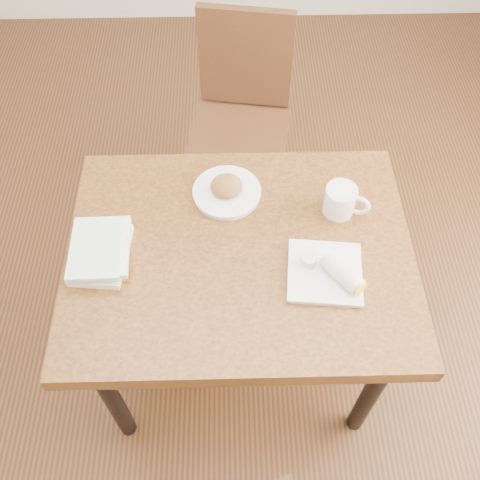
{
  "coord_description": "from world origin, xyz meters",
  "views": [
    {
      "loc": [
        -0.02,
        -0.94,
        2.12
      ],
      "look_at": [
        0.0,
        0.0,
        0.8
      ],
      "focal_mm": 40.0,
      "sensor_mm": 36.0,
      "label": 1
    }
  ],
  "objects_px": {
    "plate_scone": "(227,190)",
    "plate_burrito": "(330,272)",
    "table": "(240,265)",
    "chair_far": "(242,108)",
    "coffee_mug": "(341,200)",
    "book_stack": "(101,251)"
  },
  "relations": [
    {
      "from": "plate_scone",
      "to": "plate_burrito",
      "type": "height_order",
      "value": "plate_burrito"
    },
    {
      "from": "table",
      "to": "chair_far",
      "type": "relative_size",
      "value": 1.13
    },
    {
      "from": "coffee_mug",
      "to": "plate_burrito",
      "type": "relative_size",
      "value": 0.6
    },
    {
      "from": "plate_scone",
      "to": "plate_burrito",
      "type": "distance_m",
      "value": 0.45
    },
    {
      "from": "chair_far",
      "to": "plate_scone",
      "type": "height_order",
      "value": "chair_far"
    },
    {
      "from": "plate_scone",
      "to": "book_stack",
      "type": "distance_m",
      "value": 0.45
    },
    {
      "from": "table",
      "to": "coffee_mug",
      "type": "bearing_deg",
      "value": 24.0
    },
    {
      "from": "plate_burrito",
      "to": "book_stack",
      "type": "distance_m",
      "value": 0.7
    },
    {
      "from": "table",
      "to": "coffee_mug",
      "type": "distance_m",
      "value": 0.39
    },
    {
      "from": "plate_scone",
      "to": "plate_burrito",
      "type": "xyz_separation_m",
      "value": [
        0.3,
        -0.33,
        -0.0
      ]
    },
    {
      "from": "chair_far",
      "to": "plate_burrito",
      "type": "xyz_separation_m",
      "value": [
        0.24,
        -1.0,
        0.22
      ]
    },
    {
      "from": "table",
      "to": "chair_far",
      "type": "height_order",
      "value": "chair_far"
    },
    {
      "from": "chair_far",
      "to": "book_stack",
      "type": "xyz_separation_m",
      "value": [
        -0.45,
        -0.91,
        0.23
      ]
    },
    {
      "from": "chair_far",
      "to": "book_stack",
      "type": "height_order",
      "value": "chair_far"
    },
    {
      "from": "table",
      "to": "chair_far",
      "type": "distance_m",
      "value": 0.9
    },
    {
      "from": "chair_far",
      "to": "book_stack",
      "type": "bearing_deg",
      "value": -116.56
    },
    {
      "from": "coffee_mug",
      "to": "book_stack",
      "type": "xyz_separation_m",
      "value": [
        -0.75,
        -0.16,
        -0.02
      ]
    },
    {
      "from": "coffee_mug",
      "to": "book_stack",
      "type": "height_order",
      "value": "coffee_mug"
    },
    {
      "from": "table",
      "to": "plate_scone",
      "type": "xyz_separation_m",
      "value": [
        -0.04,
        0.23,
        0.11
      ]
    },
    {
      "from": "table",
      "to": "coffee_mug",
      "type": "xyz_separation_m",
      "value": [
        0.33,
        0.15,
        0.14
      ]
    },
    {
      "from": "chair_far",
      "to": "book_stack",
      "type": "relative_size",
      "value": 3.88
    },
    {
      "from": "chair_far",
      "to": "coffee_mug",
      "type": "distance_m",
      "value": 0.84
    }
  ]
}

